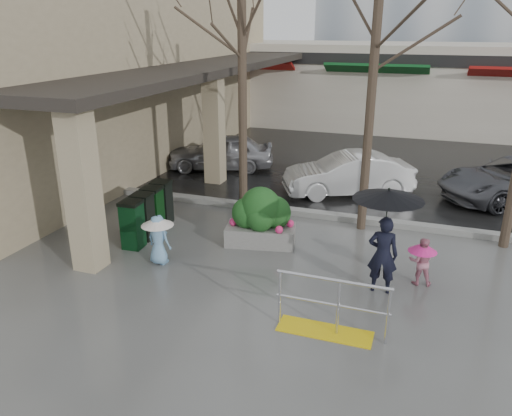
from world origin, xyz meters
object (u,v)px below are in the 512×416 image
Objects in this scene: car_a at (221,152)px; car_b at (348,174)px; tree_west at (242,15)px; tree_midwest at (378,7)px; child_pink at (422,258)px; planter at (261,217)px; news_boxes at (148,213)px; handrail at (329,313)px; woman at (386,226)px; child_blue at (158,234)px.

car_a is 0.97× the size of car_b.
tree_west is 1.78× the size of car_b.
tree_midwest is (3.20, 0.00, 0.15)m from tree_west.
car_b is at bearing -73.15° from child_pink.
news_boxes is (-2.77, -0.40, -0.10)m from planter.
planter is 2.80m from news_boxes.
handrail is 2.09m from woman.
planter reaches higher than handrail.
child_pink is 9.54m from car_a.
planter reaches higher than child_blue.
child_blue is (-4.64, -0.37, -0.68)m from woman.
news_boxes reaches higher than child_blue.
child_blue is (-0.63, -3.45, -4.41)m from tree_west.
handrail is 1.72× the size of child_blue.
news_boxes is at bearing -12.45° from car_a.
woman is at bearing -167.72° from child_blue.
car_a is (-6.36, 6.97, -0.73)m from woman.
tree_midwest reaches higher than planter.
news_boxes is at bearing 152.15° from handrail.
tree_midwest is 3.40× the size of news_boxes.
woman is 3.27m from planter.
child_blue is 6.75m from car_b.
handrail is at bearing 51.61° from child_pink.
car_a is (-7.06, 6.42, 0.06)m from child_pink.
child_blue is 7.54m from car_a.
car_a is (-2.35, 3.89, -4.45)m from tree_west.
tree_west is at bearing -40.28° from woman.
news_boxes is at bearing -11.00° from child_pink.
tree_west is 6.14× the size of child_blue.
child_blue is at bearing -137.97° from tree_midwest.
handrail is 10.40m from car_a.
car_b is (4.05, 4.74, 0.06)m from news_boxes.
child_pink is 6.39m from news_boxes.
child_pink is (0.71, 0.55, -0.79)m from woman.
car_b is (-0.97, 7.39, 0.25)m from handrail.
woman is (0.81, -3.08, -3.87)m from tree_midwest.
child_pink is 3.69m from planter.
planter reaches higher than car_a.
woman is 1.20m from child_pink.
woman reaches higher than child_pink.
tree_west is 6.28m from woman.
tree_midwest is (-0.16, 4.80, 4.86)m from handrail.
planter is at bearing 12.58° from car_a.
car_a is (-1.72, 7.34, -0.05)m from child_blue.
tree_midwest is 7.07m from news_boxes.
news_boxes is 0.54× the size of car_b.
child_blue is 0.64× the size of planter.
news_boxes is at bearing -43.75° from child_blue.
handrail is at bearing -55.01° from tree_west.
child_blue reaches higher than handrail.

